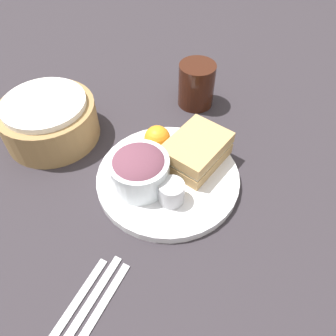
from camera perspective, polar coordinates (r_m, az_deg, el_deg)
ground_plane at (r=0.62m, az=0.00°, el=-2.18°), size 4.00×4.00×0.00m
plate at (r=0.62m, az=0.00°, el=-1.71°), size 0.27×0.27×0.02m
sandwich at (r=0.62m, az=5.00°, el=2.97°), size 0.14×0.12×0.05m
salad_bowl at (r=0.57m, az=-5.03°, el=-0.19°), size 0.11×0.11×0.07m
dressing_cup at (r=0.56m, az=0.60°, el=-4.25°), size 0.05×0.05×0.04m
orange_wedge at (r=0.64m, az=-1.88°, el=5.16°), size 0.05×0.05×0.05m
drink_glass at (r=0.77m, az=4.96°, el=14.24°), size 0.08×0.08×0.10m
bread_basket at (r=0.72m, az=-19.97°, el=7.89°), size 0.19×0.19×0.09m
fork at (r=0.51m, az=-13.11°, el=-24.61°), size 0.17×0.10×0.01m
knife at (r=0.52m, az=-14.85°, el=-23.59°), size 0.18×0.10×0.01m
spoon at (r=0.53m, az=-16.53°, el=-22.58°), size 0.15×0.09×0.01m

